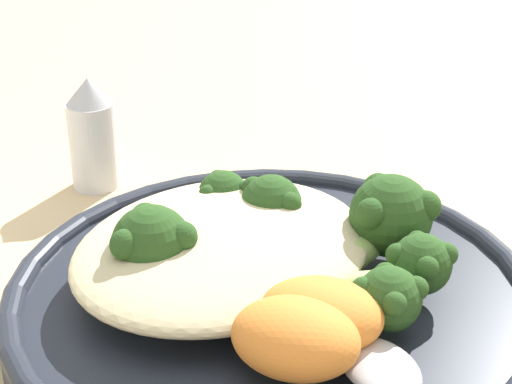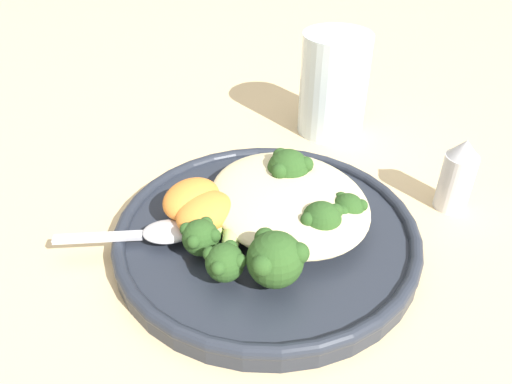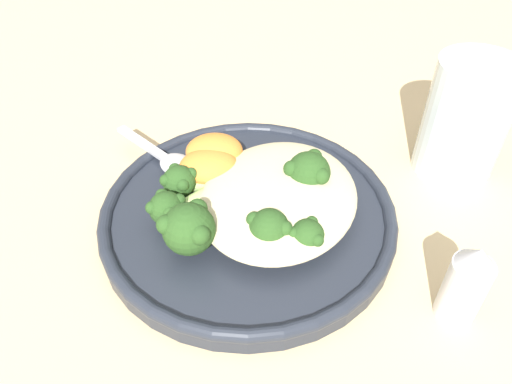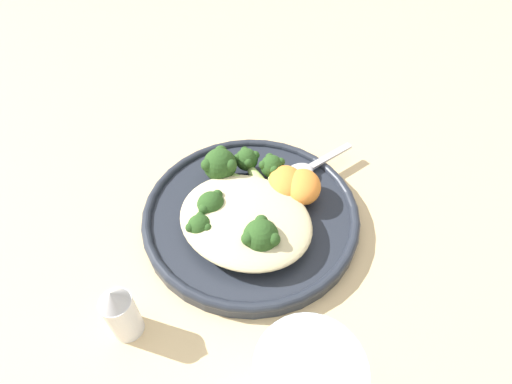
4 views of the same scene
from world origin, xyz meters
name	(u,v)px [view 4 (image 4 of 4)]	position (x,y,z in m)	size (l,w,h in m)	color
ground_plane	(254,226)	(0.00, 0.00, 0.00)	(4.00, 4.00, 0.00)	#D6B784
plate	(251,214)	(0.01, -0.01, 0.01)	(0.27, 0.27, 0.02)	#232833
quinoa_mound	(247,220)	(0.00, 0.02, 0.03)	(0.16, 0.13, 0.02)	beige
broccoli_stalk_0	(272,175)	(0.01, -0.06, 0.03)	(0.07, 0.09, 0.03)	#9EBC66
broccoli_stalk_1	(254,171)	(0.03, -0.05, 0.03)	(0.10, 0.07, 0.03)	#9EBC66
broccoli_stalk_2	(228,170)	(0.06, -0.03, 0.04)	(0.12, 0.05, 0.04)	#9EBC66
broccoli_stalk_3	(227,205)	(0.03, 0.01, 0.04)	(0.09, 0.09, 0.03)	#9EBC66
broccoli_stalk_4	(223,219)	(0.02, 0.03, 0.03)	(0.08, 0.11, 0.03)	#9EBC66
broccoli_stalk_5	(263,232)	(-0.03, 0.03, 0.04)	(0.05, 0.09, 0.04)	#9EBC66
sweet_potato_chunk_0	(286,183)	(-0.01, -0.06, 0.04)	(0.06, 0.04, 0.03)	orange
sweet_potato_chunk_1	(303,187)	(-0.03, -0.06, 0.04)	(0.05, 0.04, 0.03)	orange
spoon	(305,169)	(-0.02, -0.10, 0.03)	(0.06, 0.11, 0.01)	#B7B7BC
salt_shaker	(120,312)	(0.04, 0.18, 0.04)	(0.03, 0.03, 0.07)	silver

